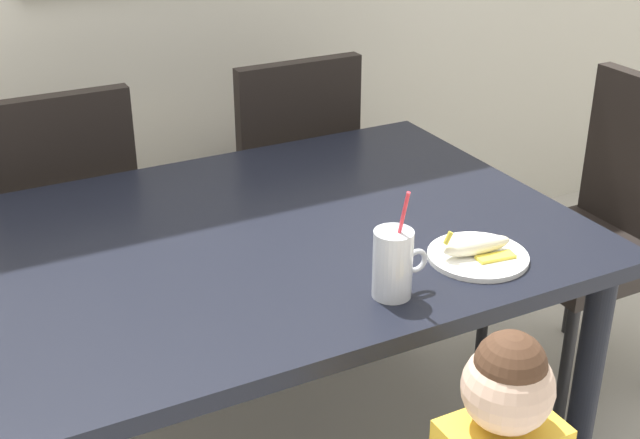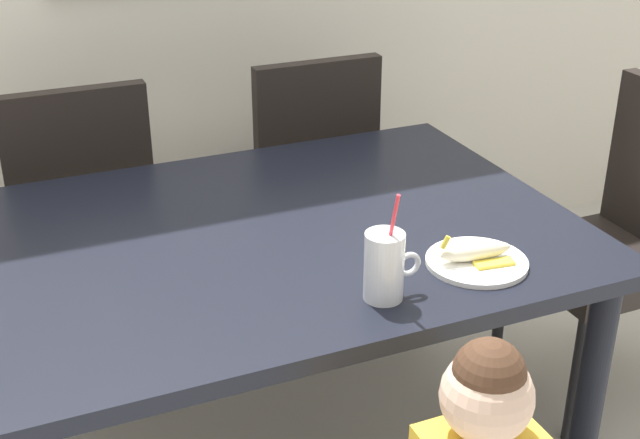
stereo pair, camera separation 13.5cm
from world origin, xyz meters
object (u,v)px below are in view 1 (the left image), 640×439
(dining_chair_left, at_px, (62,218))
(dining_table, at_px, (270,263))
(dining_chair_far, at_px, (606,220))
(snack_plate, at_px, (478,256))
(milk_cup, at_px, (393,267))
(peeled_banana, at_px, (477,246))
(dining_chair_right, at_px, (285,174))

(dining_chair_left, bearing_deg, dining_table, 116.38)
(dining_chair_left, relative_size, dining_chair_far, 1.00)
(dining_chair_far, xyz_separation_m, snack_plate, (-0.73, -0.31, 0.20))
(dining_table, xyz_separation_m, dining_chair_far, (1.09, -0.04, -0.11))
(milk_cup, distance_m, peeled_banana, 0.26)
(dining_chair_left, relative_size, snack_plate, 4.17)
(dining_chair_far, bearing_deg, dining_table, -92.00)
(dining_chair_far, relative_size, peeled_banana, 5.51)
(milk_cup, xyz_separation_m, peeled_banana, (0.26, 0.05, -0.04))
(dining_table, distance_m, dining_chair_right, 0.83)
(dining_chair_far, bearing_deg, dining_chair_left, -117.87)
(peeled_banana, bearing_deg, dining_chair_far, 22.67)
(snack_plate, xyz_separation_m, peeled_banana, (-0.00, 0.00, 0.03))
(milk_cup, bearing_deg, dining_chair_left, 112.68)
(dining_chair_left, xyz_separation_m, dining_chair_far, (1.45, -0.77, 0.00))
(dining_chair_right, bearing_deg, dining_chair_left, -0.08)
(dining_chair_left, bearing_deg, dining_chair_far, 152.13)
(dining_chair_right, distance_m, dining_chair_far, 1.04)
(milk_cup, height_order, snack_plate, milk_cup)
(dining_chair_right, xyz_separation_m, dining_chair_far, (0.71, -0.77, 0.00))
(snack_plate, relative_size, peeled_banana, 1.32)
(dining_chair_right, distance_m, peeled_banana, 1.10)
(milk_cup, distance_m, snack_plate, 0.27)
(dining_chair_right, xyz_separation_m, peeled_banana, (-0.02, -1.07, 0.23))
(dining_table, relative_size, milk_cup, 5.91)
(milk_cup, relative_size, snack_plate, 1.09)
(milk_cup, bearing_deg, peeled_banana, 10.84)
(dining_chair_left, bearing_deg, milk_cup, 112.68)
(dining_table, distance_m, dining_chair_left, 0.82)
(dining_table, bearing_deg, peeled_banana, -43.29)
(dining_chair_far, relative_size, snack_plate, 4.17)
(dining_chair_right, relative_size, peeled_banana, 5.51)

